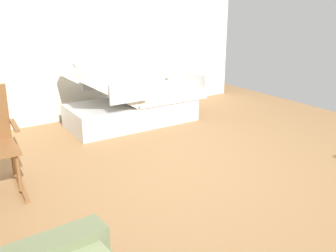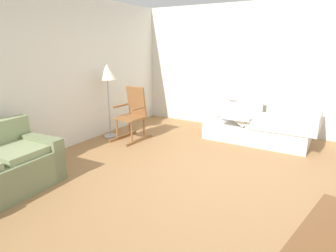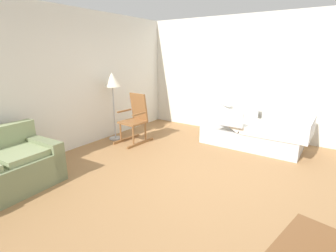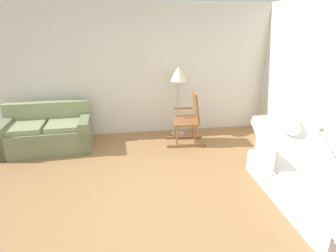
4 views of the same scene
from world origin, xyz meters
TOP-DOWN VIEW (x-y plane):
  - ground_plane at (0.00, 0.00)m, footprint 6.89×6.89m
  - back_wall at (0.00, 2.73)m, footprint 5.71×0.10m
  - side_wall at (2.81, 0.00)m, footprint 0.10×5.56m
  - hospital_bed at (2.04, -0.24)m, footprint 1.05×2.07m
  - rocking_chair at (0.90, 1.93)m, footprint 0.79×0.53m
  - floor_lamp at (0.76, 2.42)m, footprint 0.34×0.34m

SIDE VIEW (x-z plane):
  - ground_plane at x=0.00m, z-range 0.00..0.00m
  - hospital_bed at x=2.04m, z-range -0.23..0.85m
  - rocking_chair at x=0.90m, z-range -0.02..1.03m
  - floor_lamp at x=0.76m, z-range 0.49..1.97m
  - back_wall at x=0.00m, z-range 0.00..2.70m
  - side_wall at x=2.81m, z-range 0.00..2.70m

